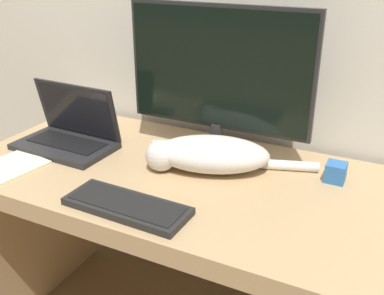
{
  "coord_description": "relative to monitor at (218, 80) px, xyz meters",
  "views": [
    {
      "loc": [
        0.58,
        -0.76,
        1.39
      ],
      "look_at": [
        0.05,
        0.31,
        0.85
      ],
      "focal_mm": 42.0,
      "sensor_mm": 36.0,
      "label": 1
    }
  ],
  "objects": [
    {
      "name": "external_keyboard",
      "position": [
        -0.07,
        -0.45,
        -0.25
      ],
      "size": [
        0.35,
        0.14,
        0.02
      ],
      "rotation": [
        0.0,
        0.0,
        -0.03
      ],
      "color": "black",
      "rests_on": "desk"
    },
    {
      "name": "laptop",
      "position": [
        -0.49,
        -0.18,
        -0.21
      ],
      "size": [
        0.35,
        0.22,
        0.22
      ],
      "rotation": [
        0.0,
        0.0,
        -0.04
      ],
      "color": "#232326",
      "rests_on": "desk"
    },
    {
      "name": "monitor",
      "position": [
        0.0,
        0.0,
        0.0
      ],
      "size": [
        0.63,
        0.23,
        0.5
      ],
      "color": "#282828",
      "rests_on": "desk"
    },
    {
      "name": "cat",
      "position": [
        0.03,
        -0.13,
        -0.2
      ],
      "size": [
        0.51,
        0.29,
        0.11
      ],
      "rotation": [
        0.0,
        0.0,
        0.32
      ],
      "color": "silver",
      "rests_on": "desk"
    },
    {
      "name": "paper_notepad",
      "position": [
        -0.55,
        -0.42,
        -0.25
      ],
      "size": [
        0.2,
        0.25,
        0.01
      ],
      "color": "#F4EFC6",
      "rests_on": "desk"
    },
    {
      "name": "desk",
      "position": [
        -0.03,
        -0.19,
        -0.41
      ],
      "size": [
        1.44,
        0.7,
        0.73
      ],
      "color": "tan",
      "rests_on": "ground_plane"
    },
    {
      "name": "small_toy",
      "position": [
        0.41,
        -0.03,
        -0.23
      ],
      "size": [
        0.06,
        0.06,
        0.06
      ],
      "color": "#2D6BB7",
      "rests_on": "desk"
    }
  ]
}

